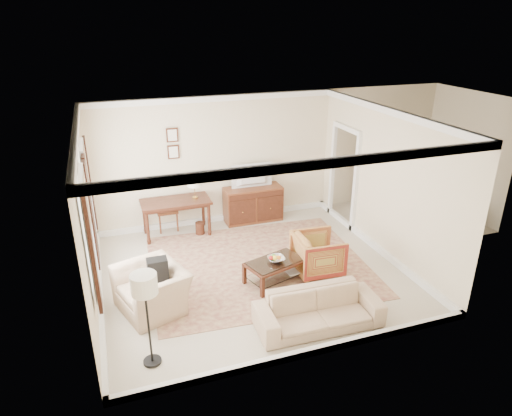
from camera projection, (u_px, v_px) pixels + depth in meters
room_shell at (251, 143)px, 7.63m from camera, size 5.51×5.01×2.91m
annex_bedroom at (415, 203)px, 10.82m from camera, size 3.00×2.70×2.90m
window_front at (89, 233)px, 6.57m from camera, size 0.12×1.56×1.80m
window_rear at (88, 195)px, 7.96m from camera, size 0.12×1.56×1.80m
doorway at (343, 178)px, 10.30m from camera, size 0.10×1.12×2.25m
rug at (258, 265)px, 8.80m from camera, size 4.27×3.73×0.01m
writing_desk at (176, 205)px, 9.78m from camera, size 1.47×0.73×0.80m
desk_chair at (166, 207)px, 10.11m from camera, size 0.52×0.52×1.05m
desk_lamp at (195, 187)px, 9.78m from camera, size 0.32×0.32×0.50m
framed_prints at (173, 143)px, 9.71m from camera, size 0.25×0.04×0.68m
sideboard at (253, 204)px, 10.60m from camera, size 1.33×0.51×0.82m
tv at (253, 169)px, 10.25m from camera, size 0.91×0.52×0.12m
coffee_table at (275, 266)px, 8.13m from camera, size 1.15×0.87×0.43m
fruit_bowl at (276, 258)px, 8.06m from camera, size 0.42×0.42×0.10m
book_a at (263, 276)px, 8.13m from camera, size 0.21×0.24×0.38m
book_b at (286, 272)px, 8.24m from camera, size 0.28×0.06×0.38m
striped_armchair at (318, 252)px, 8.40m from camera, size 0.83×0.88×0.85m
club_armchair at (151, 283)px, 7.32m from camera, size 1.04×1.28×0.97m
backpack at (158, 268)px, 7.25m from camera, size 0.25×0.34×0.40m
sofa at (319, 305)px, 6.95m from camera, size 1.96×0.65×0.76m
floor_lamp at (145, 291)px, 5.88m from camera, size 0.35×0.35×1.41m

